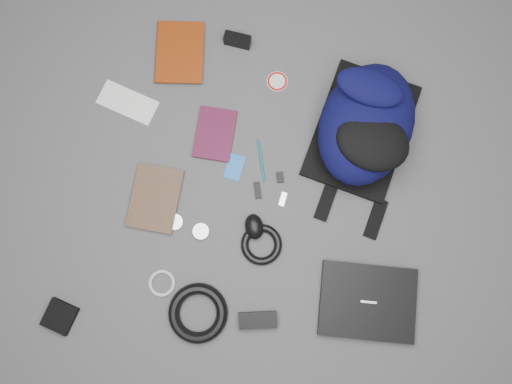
# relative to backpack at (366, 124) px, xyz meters

# --- Properties ---
(ground) EXTENTS (4.00, 4.00, 0.00)m
(ground) POSITION_rel_backpack_xyz_m (-0.33, -0.27, -0.10)
(ground) COLOR #4F4F51
(ground) RESTS_ON ground
(backpack) EXTENTS (0.42, 0.54, 0.20)m
(backpack) POSITION_rel_backpack_xyz_m (0.00, 0.00, 0.00)
(backpack) COLOR black
(backpack) RESTS_ON ground
(laptop) EXTENTS (0.33, 0.26, 0.03)m
(laptop) POSITION_rel_backpack_xyz_m (0.09, -0.58, -0.08)
(laptop) COLOR black
(laptop) RESTS_ON ground
(textbook_red) EXTENTS (0.20, 0.25, 0.03)m
(textbook_red) POSITION_rel_backpack_xyz_m (-0.77, 0.18, -0.09)
(textbook_red) COLOR maroon
(textbook_red) RESTS_ON ground
(comic_book) EXTENTS (0.17, 0.23, 0.02)m
(comic_book) POSITION_rel_backpack_xyz_m (-0.76, -0.34, -0.09)
(comic_book) COLOR #A46A0B
(comic_book) RESTS_ON ground
(envelope) EXTENTS (0.23, 0.15, 0.00)m
(envelope) POSITION_rel_backpack_xyz_m (-0.84, -0.02, -0.10)
(envelope) COLOR white
(envelope) RESTS_ON ground
(dvd_case) EXTENTS (0.13, 0.19, 0.01)m
(dvd_case) POSITION_rel_backpack_xyz_m (-0.51, -0.09, -0.09)
(dvd_case) COLOR #3D0B23
(dvd_case) RESTS_ON ground
(compact_camera) EXTENTS (0.10, 0.04, 0.05)m
(compact_camera) POSITION_rel_backpack_xyz_m (-0.48, 0.26, -0.07)
(compact_camera) COLOR black
(compact_camera) RESTS_ON ground
(sticker_disc) EXTENTS (0.09, 0.09, 0.00)m
(sticker_disc) POSITION_rel_backpack_xyz_m (-0.32, 0.14, -0.10)
(sticker_disc) COLOR white
(sticker_disc) RESTS_ON ground
(pen_teal) EXTENTS (0.05, 0.15, 0.01)m
(pen_teal) POSITION_rel_backpack_xyz_m (-0.33, -0.15, -0.10)
(pen_teal) COLOR #0C5D74
(pen_teal) RESTS_ON ground
(pen_red) EXTENTS (0.03, 0.15, 0.01)m
(pen_red) POSITION_rel_backpack_xyz_m (-0.17, -0.08, -0.10)
(pen_red) COLOR #A9110D
(pen_red) RESTS_ON ground
(id_badge) EXTENTS (0.07, 0.10, 0.00)m
(id_badge) POSITION_rel_backpack_xyz_m (-0.42, -0.19, -0.10)
(id_badge) COLOR blue
(id_badge) RESTS_ON ground
(usb_black) EXTENTS (0.04, 0.06, 0.01)m
(usb_black) POSITION_rel_backpack_xyz_m (-0.33, -0.26, -0.10)
(usb_black) COLOR black
(usb_black) RESTS_ON ground
(usb_silver) EXTENTS (0.03, 0.05, 0.01)m
(usb_silver) POSITION_rel_backpack_xyz_m (-0.24, -0.28, -0.10)
(usb_silver) COLOR silver
(usb_silver) RESTS_ON ground
(key_fob) EXTENTS (0.03, 0.04, 0.01)m
(key_fob) POSITION_rel_backpack_xyz_m (-0.26, -0.21, -0.10)
(key_fob) COLOR black
(key_fob) RESTS_ON ground
(mouse) EXTENTS (0.09, 0.10, 0.05)m
(mouse) POSITION_rel_backpack_xyz_m (-0.32, -0.39, -0.08)
(mouse) COLOR black
(mouse) RESTS_ON ground
(headphone_left) EXTENTS (0.07, 0.07, 0.01)m
(headphone_left) POSITION_rel_backpack_xyz_m (-0.60, -0.41, -0.09)
(headphone_left) COLOR silver
(headphone_left) RESTS_ON ground
(headphone_right) EXTENTS (0.07, 0.07, 0.01)m
(headphone_right) POSITION_rel_backpack_xyz_m (-0.50, -0.43, -0.09)
(headphone_right) COLOR #AFAFB2
(headphone_right) RESTS_ON ground
(cable_coil) EXTENTS (0.18, 0.18, 0.03)m
(cable_coil) POSITION_rel_backpack_xyz_m (-0.29, -0.45, -0.09)
(cable_coil) COLOR black
(cable_coil) RESTS_ON ground
(power_brick) EXTENTS (0.14, 0.08, 0.03)m
(power_brick) POSITION_rel_backpack_xyz_m (-0.27, -0.70, -0.08)
(power_brick) COLOR black
(power_brick) RESTS_ON ground
(power_cord_coil) EXTENTS (0.26, 0.26, 0.04)m
(power_cord_coil) POSITION_rel_backpack_xyz_m (-0.47, -0.70, -0.08)
(power_cord_coil) COLOR black
(power_cord_coil) RESTS_ON ground
(pouch) EXTENTS (0.12, 0.12, 0.03)m
(pouch) POSITION_rel_backpack_xyz_m (-0.93, -0.78, -0.09)
(pouch) COLOR black
(pouch) RESTS_ON ground
(white_cable_coil) EXTENTS (0.12, 0.12, 0.01)m
(white_cable_coil) POSITION_rel_backpack_xyz_m (-0.61, -0.63, -0.09)
(white_cable_coil) COLOR silver
(white_cable_coil) RESTS_ON ground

